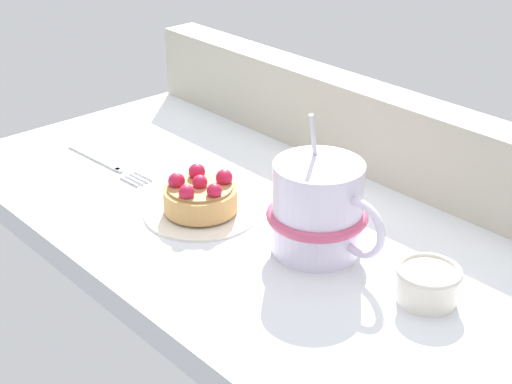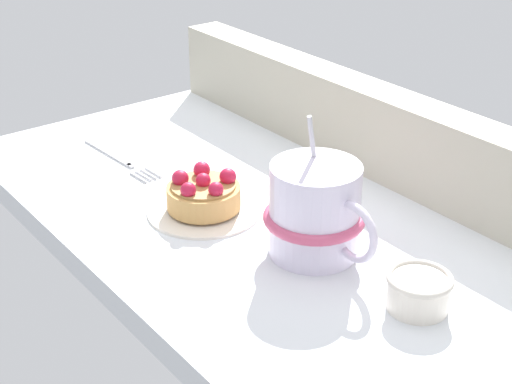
# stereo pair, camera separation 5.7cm
# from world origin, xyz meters

# --- Properties ---
(ground_plane) EXTENTS (0.80, 0.42, 0.03)m
(ground_plane) POSITION_xyz_m (0.00, 0.00, -0.02)
(ground_plane) COLOR silver
(window_rail_back) EXTENTS (0.79, 0.05, 0.11)m
(window_rail_back) POSITION_xyz_m (0.00, 0.18, 0.05)
(window_rail_back) COLOR #B2AD99
(window_rail_back) RESTS_ON ground_plane
(dessert_plate) EXTENTS (0.13, 0.13, 0.01)m
(dessert_plate) POSITION_xyz_m (-0.05, -0.05, 0.00)
(dessert_plate) COLOR silver
(dessert_plate) RESTS_ON ground_plane
(raspberry_tart) EXTENTS (0.08, 0.08, 0.04)m
(raspberry_tart) POSITION_xyz_m (-0.05, -0.05, 0.02)
(raspberry_tart) COLOR tan
(raspberry_tart) RESTS_ON dessert_plate
(coffee_mug) EXTENTS (0.14, 0.10, 0.14)m
(coffee_mug) POSITION_xyz_m (0.10, -0.01, 0.05)
(coffee_mug) COLOR silver
(coffee_mug) RESTS_ON ground_plane
(dessert_fork) EXTENTS (0.16, 0.03, 0.01)m
(dessert_fork) POSITION_xyz_m (-0.23, -0.06, 0.00)
(dessert_fork) COLOR #B7B7BC
(dessert_fork) RESTS_ON ground_plane
(sugar_bowl) EXTENTS (0.06, 0.06, 0.03)m
(sugar_bowl) POSITION_xyz_m (0.23, -0.00, 0.02)
(sugar_bowl) COLOR silver
(sugar_bowl) RESTS_ON ground_plane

